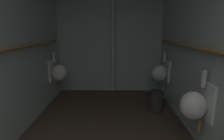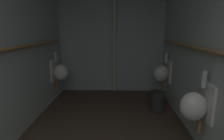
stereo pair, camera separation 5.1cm
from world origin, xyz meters
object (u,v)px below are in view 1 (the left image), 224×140
(urinal_left_mid, at_px, (58,72))
(standpipe_back_wall, at_px, (113,37))
(urinal_right_mid, at_px, (195,105))
(urinal_right_far, at_px, (160,73))
(waste_bin, at_px, (156,101))

(urinal_left_mid, height_order, standpipe_back_wall, standpipe_back_wall)
(urinal_right_mid, xyz_separation_m, urinal_right_far, (0.00, 1.58, 0.00))
(urinal_right_far, relative_size, standpipe_back_wall, 0.30)
(urinal_left_mid, height_order, urinal_right_far, same)
(waste_bin, bearing_deg, urinal_right_far, 70.77)
(waste_bin, bearing_deg, urinal_right_mid, -80.97)
(urinal_right_far, bearing_deg, urinal_right_mid, -90.00)
(urinal_right_mid, bearing_deg, urinal_right_far, 90.00)
(urinal_right_far, height_order, standpipe_back_wall, standpipe_back_wall)
(urinal_right_mid, height_order, waste_bin, urinal_right_mid)
(urinal_left_mid, relative_size, standpipe_back_wall, 0.30)
(urinal_left_mid, relative_size, urinal_right_far, 1.00)
(urinal_left_mid, relative_size, urinal_right_mid, 1.00)
(urinal_left_mid, height_order, waste_bin, urinal_left_mid)
(waste_bin, bearing_deg, urinal_left_mid, 165.35)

